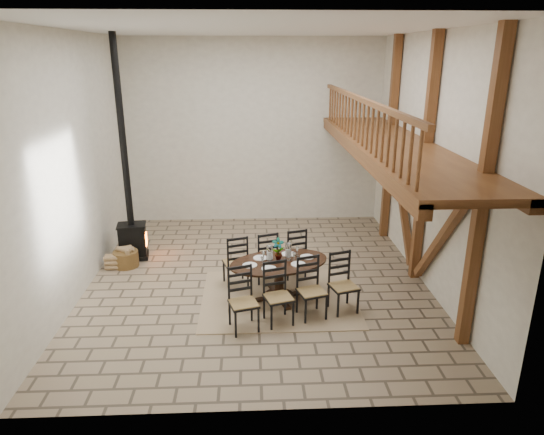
{
  "coord_description": "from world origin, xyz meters",
  "views": [
    {
      "loc": [
        -0.11,
        -9.36,
        4.59
      ],
      "look_at": [
        0.33,
        0.4,
        1.25
      ],
      "focal_mm": 32.0,
      "sensor_mm": 36.0,
      "label": 1
    }
  ],
  "objects_px": {
    "dining_table": "(281,282)",
    "log_stack": "(113,262)",
    "wood_stove": "(130,212)",
    "log_basket": "(126,258)"
  },
  "relations": [
    {
      "from": "dining_table",
      "to": "wood_stove",
      "type": "height_order",
      "value": "wood_stove"
    },
    {
      "from": "dining_table",
      "to": "wood_stove",
      "type": "relative_size",
      "value": 0.53
    },
    {
      "from": "dining_table",
      "to": "log_basket",
      "type": "xyz_separation_m",
      "value": [
        -3.38,
        1.76,
        -0.21
      ]
    },
    {
      "from": "dining_table",
      "to": "log_stack",
      "type": "height_order",
      "value": "dining_table"
    },
    {
      "from": "wood_stove",
      "to": "log_basket",
      "type": "relative_size",
      "value": 9.05
    },
    {
      "from": "dining_table",
      "to": "log_stack",
      "type": "bearing_deg",
      "value": 139.23
    },
    {
      "from": "dining_table",
      "to": "wood_stove",
      "type": "xyz_separation_m",
      "value": [
        -3.31,
        2.24,
        0.72
      ]
    },
    {
      "from": "wood_stove",
      "to": "dining_table",
      "type": "bearing_deg",
      "value": -42.14
    },
    {
      "from": "log_basket",
      "to": "log_stack",
      "type": "bearing_deg",
      "value": -152.4
    },
    {
      "from": "wood_stove",
      "to": "log_stack",
      "type": "bearing_deg",
      "value": -126.48
    }
  ]
}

